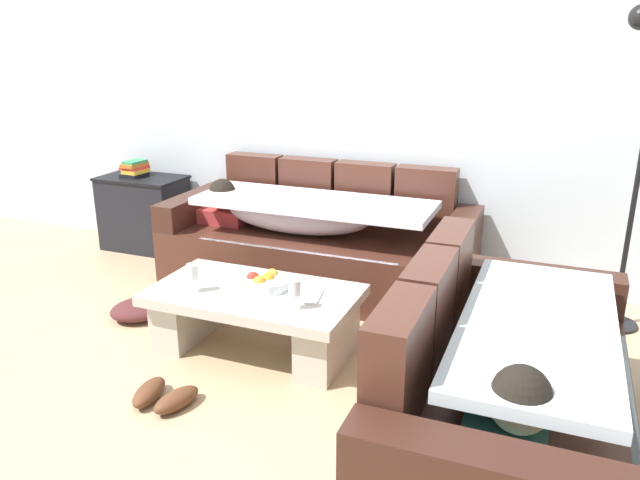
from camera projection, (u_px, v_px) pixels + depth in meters
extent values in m
plane|color=tan|center=(230.00, 400.00, 3.16)|extent=(14.00, 14.00, 0.00)
cube|color=silver|center=(365.00, 97.00, 4.64)|extent=(9.00, 0.10, 2.70)
cube|color=#48261C|center=(318.00, 259.00, 4.56)|extent=(2.23, 0.92, 0.42)
cube|color=#48261C|center=(255.00, 183.00, 5.01)|extent=(0.44, 0.16, 0.46)
cube|color=#48261C|center=(308.00, 188.00, 4.84)|extent=(0.44, 0.16, 0.46)
cube|color=#48261C|center=(365.00, 193.00, 4.68)|extent=(0.44, 0.16, 0.46)
cube|color=#48261C|center=(426.00, 199.00, 4.51)|extent=(0.44, 0.16, 0.46)
cube|color=#3A1F16|center=(197.00, 205.00, 4.83)|extent=(0.18, 0.92, 0.20)
cube|color=#3A1F16|center=(460.00, 235.00, 4.10)|extent=(0.18, 0.92, 0.20)
cube|color=#B23838|center=(226.00, 215.00, 4.74)|extent=(0.36, 0.28, 0.11)
sphere|color=beige|center=(223.00, 196.00, 4.66)|extent=(0.21, 0.21, 0.21)
sphere|color=black|center=(222.00, 192.00, 4.65)|extent=(0.20, 0.20, 0.20)
ellipsoid|color=silver|center=(298.00, 214.00, 4.46)|extent=(1.10, 0.44, 0.28)
cube|color=silver|center=(314.00, 203.00, 4.36)|extent=(1.70, 0.60, 0.05)
cube|color=silver|center=(293.00, 277.00, 4.17)|extent=(1.44, 0.04, 0.38)
cube|color=#48261C|center=(509.00, 418.00, 2.66)|extent=(0.92, 1.82, 0.42)
cube|color=#48261C|center=(398.00, 365.00, 2.22)|extent=(0.16, 0.46, 0.46)
cube|color=#48261C|center=(428.00, 312.00, 2.65)|extent=(0.16, 0.46, 0.46)
cube|color=#48261C|center=(449.00, 273.00, 3.08)|extent=(0.16, 0.46, 0.46)
cube|color=#3A1F16|center=(491.00, 480.00, 1.83)|extent=(0.92, 0.18, 0.20)
cube|color=#3A1F16|center=(530.00, 285.00, 3.28)|extent=(0.92, 0.18, 0.20)
cube|color=#2D6660|center=(503.00, 441.00, 2.08)|extent=(0.28, 0.36, 0.11)
sphere|color=tan|center=(520.00, 403.00, 2.02)|extent=(0.21, 0.21, 0.21)
sphere|color=black|center=(521.00, 395.00, 2.01)|extent=(0.20, 0.20, 0.20)
ellipsoid|color=silver|center=(531.00, 341.00, 2.59)|extent=(0.44, 0.90, 0.28)
cube|color=silver|center=(538.00, 327.00, 2.49)|extent=(0.60, 1.35, 0.05)
cube|color=silver|center=(622.00, 438.00, 2.49)|extent=(0.04, 1.14, 0.38)
cube|color=#B4B2A3|center=(254.00, 295.00, 3.58)|extent=(1.20, 0.68, 0.06)
cube|color=#B4B2A3|center=(189.00, 312.00, 3.80)|extent=(0.20, 0.54, 0.32)
cube|color=#B4B2A3|center=(328.00, 338.00, 3.47)|extent=(0.20, 0.54, 0.32)
cylinder|color=silver|center=(266.00, 284.00, 3.57)|extent=(0.28, 0.28, 0.07)
sphere|color=orange|center=(268.00, 279.00, 3.57)|extent=(0.08, 0.08, 0.08)
sphere|color=#A9271B|center=(253.00, 278.00, 3.58)|extent=(0.08, 0.08, 0.08)
sphere|color=gold|center=(272.00, 275.00, 3.63)|extent=(0.08, 0.08, 0.08)
sphere|color=orange|center=(259.00, 283.00, 3.52)|extent=(0.08, 0.08, 0.08)
cylinder|color=silver|center=(194.00, 291.00, 3.55)|extent=(0.06, 0.06, 0.01)
cylinder|color=silver|center=(193.00, 284.00, 3.54)|extent=(0.01, 0.01, 0.07)
cylinder|color=silver|center=(192.00, 271.00, 3.52)|extent=(0.07, 0.07, 0.08)
cylinder|color=silver|center=(295.00, 308.00, 3.33)|extent=(0.06, 0.06, 0.01)
cylinder|color=silver|center=(295.00, 301.00, 3.31)|extent=(0.01, 0.01, 0.07)
cylinder|color=silver|center=(295.00, 287.00, 3.29)|extent=(0.07, 0.07, 0.08)
cube|color=white|center=(296.00, 295.00, 3.49)|extent=(0.31, 0.26, 0.01)
cube|color=black|center=(145.00, 214.00, 5.37)|extent=(0.70, 0.42, 0.62)
cube|color=black|center=(141.00, 178.00, 5.27)|extent=(0.72, 0.44, 0.02)
cube|color=black|center=(134.00, 174.00, 5.28)|extent=(0.17, 0.22, 0.03)
cube|color=gold|center=(136.00, 171.00, 5.26)|extent=(0.17, 0.21, 0.03)
cube|color=red|center=(134.00, 168.00, 5.27)|extent=(0.19, 0.23, 0.02)
cube|color=#B76623|center=(134.00, 165.00, 5.26)|extent=(0.15, 0.23, 0.03)
cube|color=#338C59|center=(135.00, 162.00, 5.25)|extent=(0.14, 0.20, 0.02)
cylinder|color=black|center=(614.00, 323.00, 3.99)|extent=(0.28, 0.28, 0.02)
cylinder|color=black|center=(636.00, 187.00, 3.71)|extent=(0.03, 0.03, 1.80)
ellipsoid|color=#59331E|center=(149.00, 392.00, 3.15)|extent=(0.16, 0.29, 0.09)
ellipsoid|color=#59331E|center=(176.00, 400.00, 3.09)|extent=(0.19, 0.29, 0.09)
ellipsoid|color=#4C2323|center=(141.00, 309.00, 4.09)|extent=(0.50, 0.51, 0.12)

